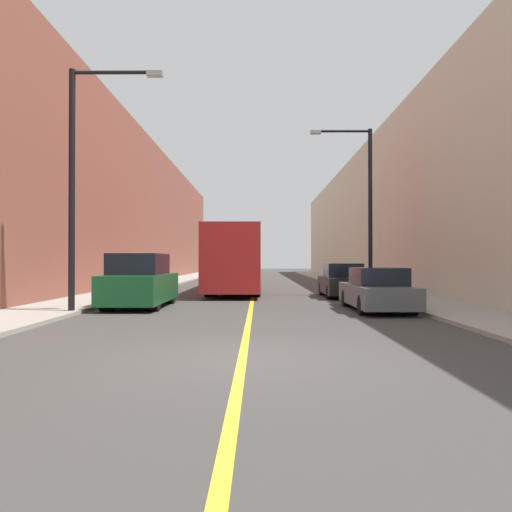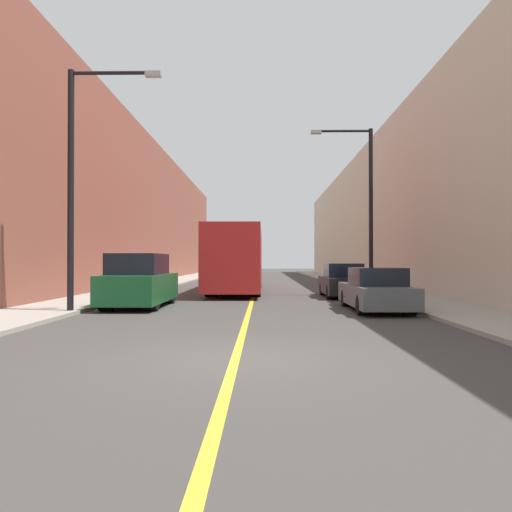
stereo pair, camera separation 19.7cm
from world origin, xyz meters
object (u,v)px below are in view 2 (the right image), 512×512
at_px(street_lamp_left, 79,172).
at_px(street_lamp_right, 365,199).
at_px(parked_suv_left, 140,282).
at_px(car_right_near, 376,291).
at_px(bus, 237,259).
at_px(car_right_mid, 343,282).

distance_m(street_lamp_left, street_lamp_right, 13.52).
height_order(parked_suv_left, car_right_near, parked_suv_left).
distance_m(bus, street_lamp_left, 12.62).
relative_size(parked_suv_left, car_right_near, 1.02).
xyz_separation_m(car_right_near, car_right_mid, (-0.13, 6.20, 0.04)).
bearing_deg(parked_suv_left, street_lamp_left, -119.62).
bearing_deg(street_lamp_right, parked_suv_left, -147.90).
bearing_deg(parked_suv_left, street_lamp_right, 32.10).
relative_size(bus, parked_suv_left, 2.65).
bearing_deg(car_right_near, street_lamp_left, -173.07).
distance_m(car_right_mid, street_lamp_right, 4.23).
height_order(bus, parked_suv_left, bus).
height_order(car_right_near, car_right_mid, car_right_mid).
bearing_deg(parked_suv_left, car_right_near, -8.08).
relative_size(parked_suv_left, car_right_mid, 1.15).
height_order(parked_suv_left, car_right_mid, parked_suv_left).
bearing_deg(street_lamp_left, parked_suv_left, 60.38).
bearing_deg(street_lamp_left, street_lamp_right, 37.53).
bearing_deg(bus, car_right_mid, -39.19).
xyz_separation_m(parked_suv_left, street_lamp_left, (-1.33, -2.35, 3.62)).
xyz_separation_m(car_right_mid, street_lamp_left, (-9.49, -7.37, 3.81)).
distance_m(parked_suv_left, street_lamp_left, 4.51).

